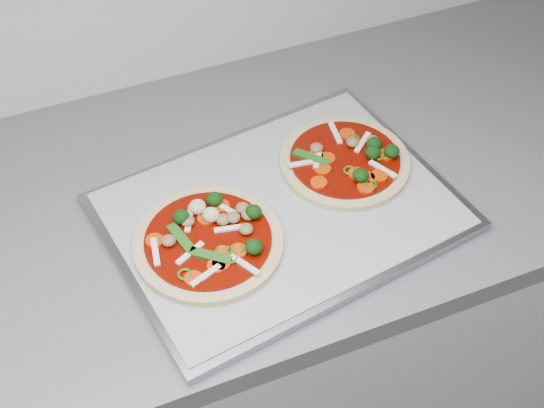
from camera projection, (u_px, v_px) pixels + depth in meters
name	position (u px, v px, depth m)	size (l,w,h in m)	color
baking_tray	(281.00, 213.00, 1.10)	(0.48, 0.36, 0.02)	gray
parchment	(281.00, 208.00, 1.09)	(0.46, 0.34, 0.00)	#A2A3A8
pizza_left	(210.00, 239.00, 1.04)	(0.23, 0.23, 0.04)	tan
pizza_right	(347.00, 161.00, 1.14)	(0.27, 0.27, 0.03)	tan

